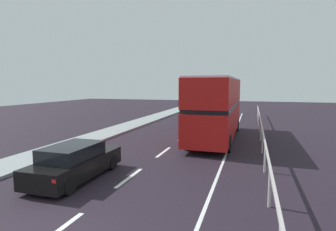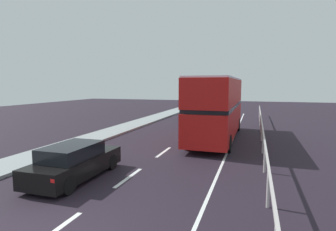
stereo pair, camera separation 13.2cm
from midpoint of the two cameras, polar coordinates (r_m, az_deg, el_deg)
name	(u,v)px [view 2 (the right image)]	position (r m, az deg, el deg)	size (l,w,h in m)	color
lane_paint_markings	(194,160)	(13.88, 5.78, -9.20)	(3.52, 46.00, 0.01)	silver
bridge_side_railing	(264,142)	(14.13, 19.52, -5.22)	(0.10, 42.00, 1.21)	#BAB1AF
double_decker_bus_red	(217,106)	(19.15, 10.37, 1.86)	(2.66, 10.58, 4.19)	red
hatchback_car_near	(75,162)	(11.64, -18.45, -9.12)	(1.76, 4.40, 1.41)	black
sedan_car_ahead	(195,113)	(30.56, 5.78, 0.61)	(1.91, 4.12, 1.39)	black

